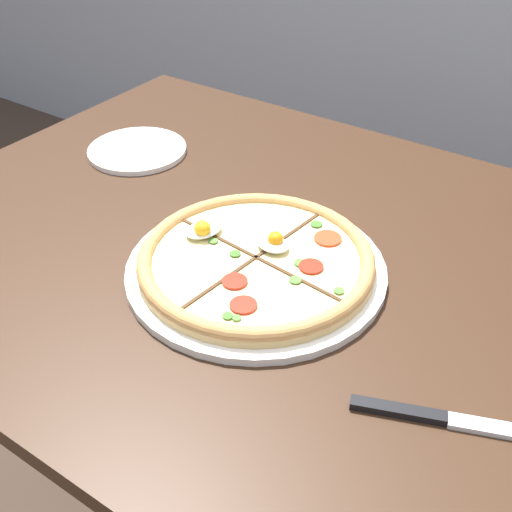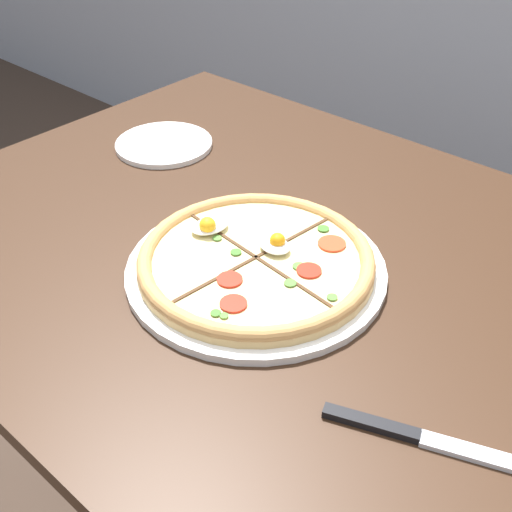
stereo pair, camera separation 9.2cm
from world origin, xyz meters
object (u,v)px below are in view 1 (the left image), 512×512
object	(u,v)px
pizza	(256,262)
knife_main	(463,422)
dining_table	(337,323)
side_saucer	(137,150)

from	to	relation	value
pizza	knife_main	world-z (taller)	pizza
dining_table	side_saucer	world-z (taller)	side_saucer
dining_table	pizza	distance (m)	0.17
knife_main	side_saucer	xyz separation A→B (m)	(-0.75, 0.28, 0.00)
dining_table	knife_main	distance (m)	0.31
dining_table	knife_main	size ratio (longest dim) A/B	5.98
pizza	side_saucer	world-z (taller)	pizza
dining_table	knife_main	world-z (taller)	knife_main
knife_main	pizza	bearing A→B (deg)	143.08
side_saucer	pizza	bearing A→B (deg)	-24.55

